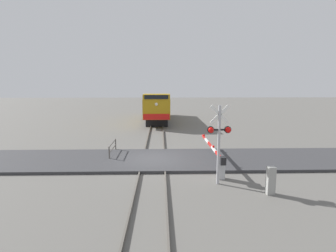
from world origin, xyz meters
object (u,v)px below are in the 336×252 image
(locomotive, at_px, (157,106))
(crossing_gate, at_px, (217,158))
(guard_railing, at_px, (113,147))
(utility_cabinet, at_px, (271,181))
(crossing_signal, at_px, (219,136))

(locomotive, distance_m, crossing_gate, 21.77)
(locomotive, xyz_separation_m, guard_railing, (-2.88, -17.76, -1.36))
(utility_cabinet, relative_size, guard_railing, 0.51)
(locomotive, relative_size, crossing_signal, 3.63)
(crossing_signal, height_order, guard_railing, crossing_signal)
(crossing_signal, bearing_deg, crossing_gate, 79.68)
(crossing_gate, bearing_deg, crossing_signal, -100.32)
(crossing_signal, distance_m, crossing_gate, 2.44)
(locomotive, relative_size, crossing_gate, 2.10)
(utility_cabinet, bearing_deg, locomotive, 102.61)
(crossing_gate, bearing_deg, locomotive, 99.72)
(locomotive, height_order, guard_railing, locomotive)
(utility_cabinet, height_order, guard_railing, utility_cabinet)
(crossing_signal, bearing_deg, guard_railing, 138.92)
(crossing_signal, bearing_deg, utility_cabinet, -31.64)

